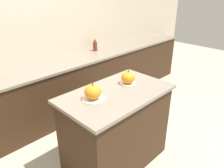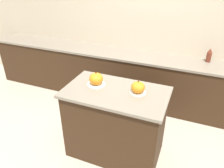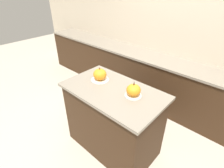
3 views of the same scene
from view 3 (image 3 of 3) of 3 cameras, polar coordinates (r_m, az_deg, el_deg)
name	(u,v)px [view 3 (image 3 of 3)]	position (r m, az deg, el deg)	size (l,w,h in m)	color
ground_plane	(113,144)	(2.68, 0.28, -19.13)	(12.00, 12.00, 0.00)	#BCB29E
wall_back	(179,35)	(3.25, 21.07, 14.62)	(8.00, 0.06, 2.50)	beige
kitchen_island	(113,120)	(2.34, 0.31, -11.61)	(1.22, 0.72, 0.95)	#382314
back_counter	(162,83)	(3.27, 16.14, 0.21)	(6.00, 0.60, 0.90)	#382314
pumpkin_cake_left	(100,75)	(2.21, -3.99, 3.00)	(0.23, 0.23, 0.18)	silver
pumpkin_cake_right	(133,90)	(1.92, 7.03, -2.11)	(0.19, 0.19, 0.18)	silver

